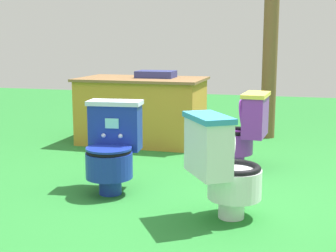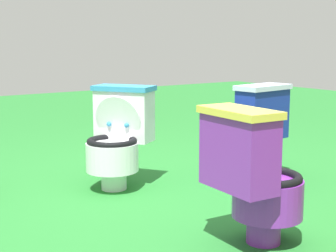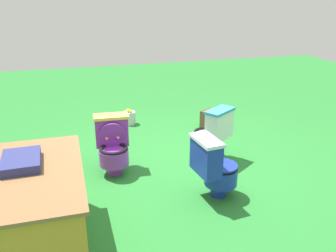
% 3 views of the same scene
% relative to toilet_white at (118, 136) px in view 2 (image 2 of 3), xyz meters
% --- Properties ---
extents(ground, '(14.00, 14.00, 0.00)m').
position_rel_toilet_white_xyz_m(ground, '(-0.16, 0.49, -0.37)').
color(ground, '#26752D').
extents(toilet_white, '(0.63, 0.61, 0.73)m').
position_rel_toilet_white_xyz_m(toilet_white, '(0.00, 0.00, 0.00)').
color(toilet_white, white).
rests_on(toilet_white, ground).
extents(toilet_purple, '(0.52, 0.45, 0.73)m').
position_rel_toilet_white_xyz_m(toilet_purple, '(-0.02, 1.36, 0.00)').
color(toilet_purple, purple).
rests_on(toilet_purple, ground).
extents(toilet_blue, '(0.45, 0.53, 0.73)m').
position_rel_toilet_white_xyz_m(toilet_blue, '(-0.95, 0.37, -0.00)').
color(toilet_blue, '#192D9E').
rests_on(toilet_blue, ground).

